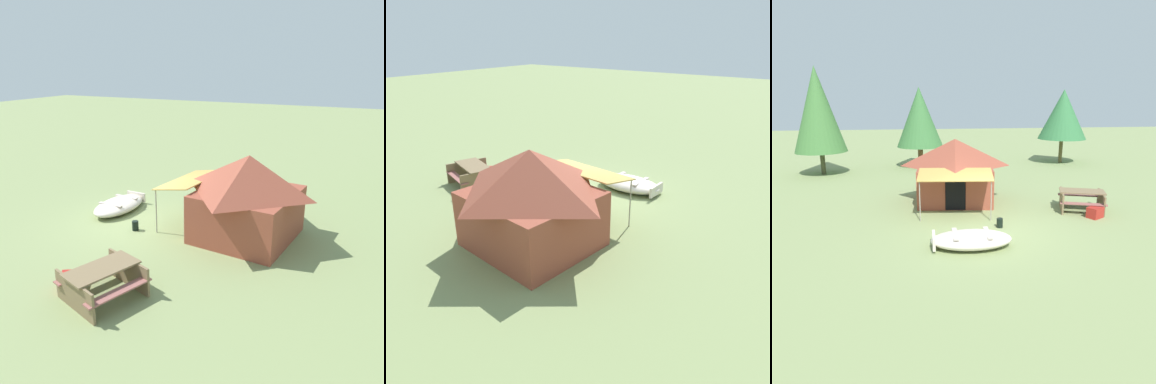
# 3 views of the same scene
# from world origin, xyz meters

# --- Properties ---
(ground_plane) EXTENTS (80.00, 80.00, 0.00)m
(ground_plane) POSITION_xyz_m (0.00, 0.00, 0.00)
(ground_plane) COLOR #82915B
(beached_rowboat) EXTENTS (2.35, 1.31, 0.45)m
(beached_rowboat) POSITION_xyz_m (-0.67, -1.24, 0.23)
(beached_rowboat) COLOR beige
(beached_rowboat) RESTS_ON ground_plane
(canvas_cabin_tent) EXTENTS (3.41, 4.33, 2.55)m
(canvas_cabin_tent) POSITION_xyz_m (-0.59, 3.53, 1.32)
(canvas_cabin_tent) COLOR #964532
(canvas_cabin_tent) RESTS_ON ground_plane
(picnic_table) EXTENTS (2.02, 1.94, 0.76)m
(picnic_table) POSITION_xyz_m (3.98, 1.66, 0.47)
(picnic_table) COLOR olive
(picnic_table) RESTS_ON ground_plane
(cooler_box) EXTENTS (0.65, 0.61, 0.39)m
(cooler_box) POSITION_xyz_m (4.08, 0.75, 0.19)
(cooler_box) COLOR #B1261F
(cooler_box) RESTS_ON ground_plane
(fuel_can) EXTENTS (0.27, 0.27, 0.31)m
(fuel_can) POSITION_xyz_m (0.50, 0.22, 0.15)
(fuel_can) COLOR black
(fuel_can) RESTS_ON ground_plane
(pine_tree_back_left) EXTENTS (2.76, 2.76, 5.78)m
(pine_tree_back_left) POSITION_xyz_m (-7.28, 9.87, 3.52)
(pine_tree_back_left) COLOR #44452C
(pine_tree_back_left) RESTS_ON ground_plane
(pine_tree_back_right) EXTENTS (2.80, 2.80, 4.78)m
(pine_tree_back_right) POSITION_xyz_m (-1.87, 11.56, 3.00)
(pine_tree_back_right) COLOR brown
(pine_tree_back_right) RESTS_ON ground_plane
(pine_tree_far_center) EXTENTS (3.06, 3.06, 4.67)m
(pine_tree_far_center) POSITION_xyz_m (7.28, 11.79, 3.11)
(pine_tree_far_center) COLOR brown
(pine_tree_far_center) RESTS_ON ground_plane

